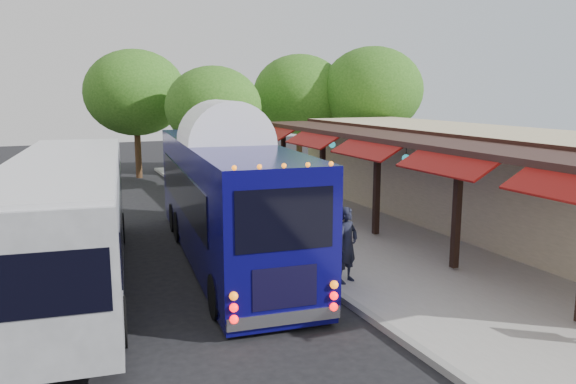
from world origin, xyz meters
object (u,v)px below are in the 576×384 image
coach_bus (226,192)px  ped_a (347,245)px  ped_c (312,221)px  ped_b (331,201)px  ped_d (284,182)px  city_bus (67,216)px

coach_bus → ped_a: size_ratio=6.07×
ped_a → ped_c: size_ratio=1.29×
coach_bus → ped_a: bearing=-55.5°
ped_a → ped_c: bearing=52.4°
ped_b → ped_c: size_ratio=1.02×
ped_a → ped_d: ped_a is taller
ped_b → ped_d: ped_d is taller
ped_d → ped_b: bearing=84.2°
ped_b → ped_d: (0.00, 4.51, 0.04)m
coach_bus → ped_d: bearing=60.9°
coach_bus → city_bus: bearing=-167.7°
city_bus → ped_b: 9.81m
coach_bus → ped_b: 5.56m
ped_c → ped_d: (2.02, 7.09, 0.06)m
ped_b → ped_c: bearing=56.9°
coach_bus → ped_b: bearing=32.8°
ped_a → ped_b: bearing=40.3°
ped_b → ped_a: bearing=70.7°
coach_bus → ped_d: size_ratio=7.28×
ped_a → city_bus: bearing=128.4°
ped_c → ped_d: bearing=-130.1°
ped_c → city_bus: bearing=-20.7°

